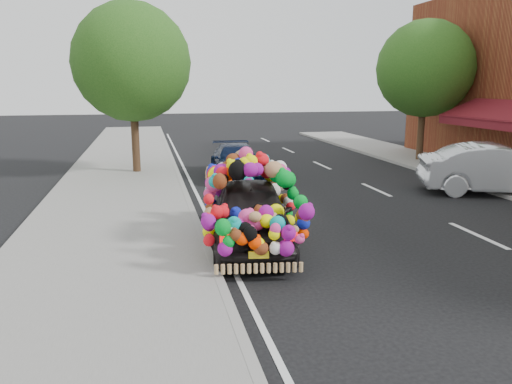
# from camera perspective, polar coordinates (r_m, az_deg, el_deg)

# --- Properties ---
(ground) EXTENTS (100.00, 100.00, 0.00)m
(ground) POSITION_cam_1_polar(r_m,az_deg,el_deg) (10.35, 7.59, -6.21)
(ground) COLOR black
(ground) RESTS_ON ground
(sidewalk) EXTENTS (4.00, 60.00, 0.12)m
(sidewalk) POSITION_cam_1_polar(r_m,az_deg,el_deg) (9.78, -17.02, -7.38)
(sidewalk) COLOR gray
(sidewalk) RESTS_ON ground
(kerb) EXTENTS (0.15, 60.00, 0.13)m
(kerb) POSITION_cam_1_polar(r_m,az_deg,el_deg) (9.80, -5.52, -6.81)
(kerb) COLOR gray
(kerb) RESTS_ON ground
(lane_markings) EXTENTS (6.00, 50.00, 0.01)m
(lane_markings) POSITION_cam_1_polar(r_m,az_deg,el_deg) (12.03, 23.98, -4.53)
(lane_markings) COLOR silver
(lane_markings) RESTS_ON ground
(tree_near_sidewalk) EXTENTS (4.20, 4.20, 6.13)m
(tree_near_sidewalk) POSITION_cam_1_polar(r_m,az_deg,el_deg) (18.73, -14.04, 14.18)
(tree_near_sidewalk) COLOR #332114
(tree_near_sidewalk) RESTS_ON ground
(tree_far_b) EXTENTS (4.00, 4.00, 5.90)m
(tree_far_b) POSITION_cam_1_polar(r_m,az_deg,el_deg) (22.36, 18.78, 13.18)
(tree_far_b) COLOR #332114
(tree_far_b) RESTS_ON ground
(plush_art_car) EXTENTS (2.48, 4.33, 1.98)m
(plush_art_car) POSITION_cam_1_polar(r_m,az_deg,el_deg) (10.09, -0.61, -0.66)
(plush_art_car) COLOR black
(plush_art_car) RESTS_ON ground
(navy_sedan) EXTENTS (1.87, 4.10, 1.16)m
(navy_sedan) POSITION_cam_1_polar(r_m,az_deg,el_deg) (17.72, -2.27, 3.50)
(navy_sedan) COLOR black
(navy_sedan) RESTS_ON ground
(silver_hatchback) EXTENTS (4.86, 3.15, 1.51)m
(silver_hatchback) POSITION_cam_1_polar(r_m,az_deg,el_deg) (16.66, 26.06, 2.33)
(silver_hatchback) COLOR silver
(silver_hatchback) RESTS_ON ground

